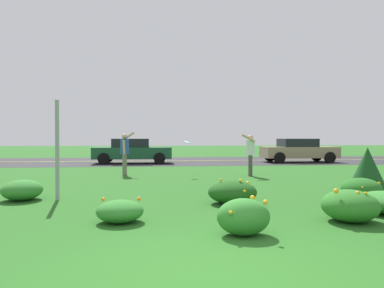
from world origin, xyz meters
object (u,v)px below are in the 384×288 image
at_px(person_thrower_blue_shirt, 125,150).
at_px(car_tan_center_right, 299,150).
at_px(frisbee_pale_blue, 187,142).
at_px(car_dark_green_center_left, 132,151).
at_px(sign_post_near_path, 57,150).
at_px(person_catcher_white_shirt, 250,151).

bearing_deg(person_thrower_blue_shirt, car_tan_center_right, 34.98).
xyz_separation_m(frisbee_pale_blue, car_dark_green_center_left, (-2.53, 7.52, -0.58)).
bearing_deg(car_tan_center_right, sign_post_near_path, -131.48).
bearing_deg(car_dark_green_center_left, car_tan_center_right, 0.00).
height_order(frisbee_pale_blue, car_dark_green_center_left, car_dark_green_center_left).
bearing_deg(frisbee_pale_blue, sign_post_near_path, -124.74).
xyz_separation_m(sign_post_near_path, car_tan_center_right, (11.15, 12.61, -0.45)).
relative_size(frisbee_pale_blue, car_dark_green_center_left, 0.06).
xyz_separation_m(car_dark_green_center_left, car_tan_center_right, (10.14, 0.00, 0.00)).
height_order(sign_post_near_path, person_thrower_blue_shirt, sign_post_near_path).
xyz_separation_m(person_thrower_blue_shirt, car_tan_center_right, (10.02, 7.01, -0.25)).
bearing_deg(person_catcher_white_shirt, frisbee_pale_blue, 174.38).
bearing_deg(car_tan_center_right, person_thrower_blue_shirt, -145.02).
height_order(sign_post_near_path, car_tan_center_right, sign_post_near_path).
bearing_deg(person_thrower_blue_shirt, car_dark_green_center_left, 90.99).
bearing_deg(person_catcher_white_shirt, car_tan_center_right, 56.41).
distance_m(person_catcher_white_shirt, frisbee_pale_blue, 2.50).
height_order(sign_post_near_path, car_dark_green_center_left, sign_post_near_path).
distance_m(person_thrower_blue_shirt, frisbee_pale_blue, 2.48).
relative_size(sign_post_near_path, person_catcher_white_shirt, 1.44).
bearing_deg(person_thrower_blue_shirt, sign_post_near_path, -101.40).
bearing_deg(car_dark_green_center_left, person_thrower_blue_shirt, -89.01).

